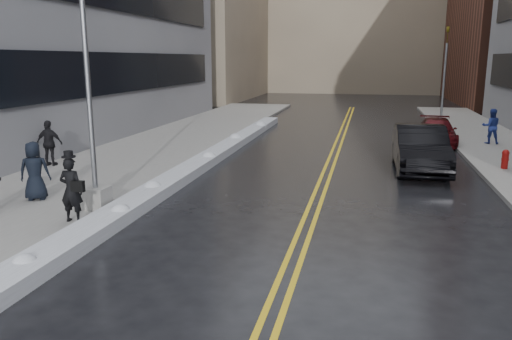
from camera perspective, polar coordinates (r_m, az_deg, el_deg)
The scene contains 16 objects.
ground at distance 11.46m, azimuth -8.23°, elevation -8.99°, with size 160.00×160.00×0.00m, color black.
sidewalk_west at distance 22.52m, azimuth -12.94°, elevation 1.75°, with size 5.50×50.00×0.15m, color gray.
lane_line_left at distance 20.42m, azimuth 8.06°, elevation 0.64°, with size 0.12×50.00×0.01m, color gold.
lane_line_right at distance 20.40m, azimuth 8.90°, elevation 0.60°, with size 0.12×50.00×0.01m, color gold.
snow_ridge at distance 19.44m, azimuth -6.67°, elevation 0.58°, with size 0.90×30.00×0.34m, color silver.
building_west_far at distance 57.51m, azimuth -7.43°, elevation 17.30°, with size 14.00×22.00×18.00m, color gray.
building_far at distance 70.29m, azimuth 11.63°, elevation 17.91°, with size 36.00×16.00×22.00m, color gray.
lamppost at distance 14.03m, azimuth -18.36°, elevation 5.18°, with size 0.65×0.65×7.62m.
fire_hydrant at distance 20.90m, azimuth 26.59°, elevation 1.22°, with size 0.26×0.26×0.73m.
traffic_signal at distance 34.25m, azimuth 20.75°, elevation 10.48°, with size 0.16×0.20×6.00m.
pedestrian_fedora at distance 13.33m, azimuth -20.35°, elevation -2.14°, with size 0.61×0.40×1.66m, color black.
pedestrian_c at distance 15.83m, azimuth -23.98°, elevation -0.09°, with size 0.84×0.55×1.72m, color black.
pedestrian_d at distance 20.71m, azimuth -22.53°, elevation 2.85°, with size 1.03×0.43×1.76m, color black.
pedestrian_east at distance 26.77m, azimuth 25.28°, elevation 4.54°, with size 0.82×0.64×1.69m, color navy.
car_black at distance 19.96m, azimuth 18.25°, elevation 2.35°, with size 1.81×5.20×1.71m, color black.
car_maroon at distance 26.66m, azimuth 19.96°, elevation 4.17°, with size 1.76×4.33×1.26m, color #470B0F.
Camera 1 is at (3.89, -9.93, 4.19)m, focal length 35.00 mm.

